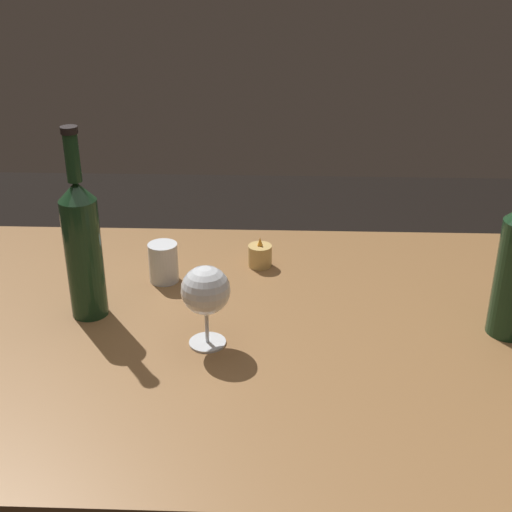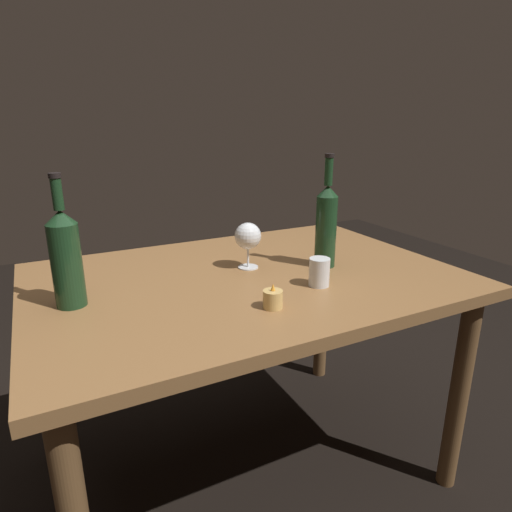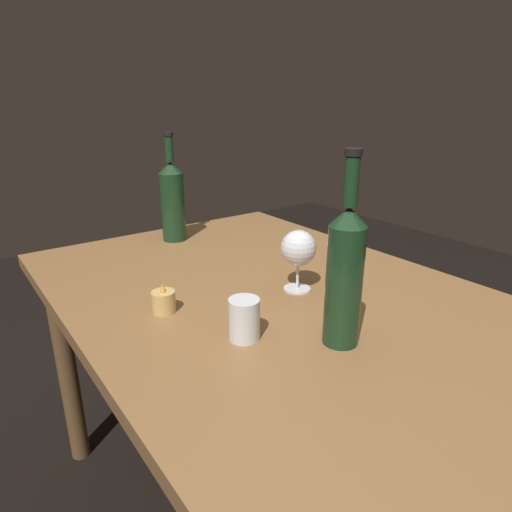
{
  "view_description": "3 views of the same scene",
  "coord_description": "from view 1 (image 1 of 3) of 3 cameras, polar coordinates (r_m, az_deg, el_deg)",
  "views": [
    {
      "loc": [
        0.09,
        -1.1,
        1.41
      ],
      "look_at": [
        0.05,
        0.08,
        0.85
      ],
      "focal_mm": 48.48,
      "sensor_mm": 36.0,
      "label": 1
    },
    {
      "loc": [
        0.56,
        1.16,
        1.21
      ],
      "look_at": [
        -0.03,
        0.0,
        0.8
      ],
      "focal_mm": 30.7,
      "sensor_mm": 36.0,
      "label": 2
    },
    {
      "loc": [
        -0.77,
        0.61,
        1.18
      ],
      "look_at": [
        -0.02,
        0.06,
        0.85
      ],
      "focal_mm": 30.96,
      "sensor_mm": 36.0,
      "label": 3
    }
  ],
  "objects": [
    {
      "name": "wine_glass_left",
      "position": [
        1.19,
        -4.18,
        -2.94
      ],
      "size": [
        0.09,
        0.09,
        0.15
      ],
      "color": "white",
      "rests_on": "dining_table"
    },
    {
      "name": "wine_bottle",
      "position": [
        1.3,
        -14.1,
        0.84
      ],
      "size": [
        0.07,
        0.07,
        0.37
      ],
      "color": "#19381E",
      "rests_on": "dining_table"
    },
    {
      "name": "water_tumbler",
      "position": [
        1.45,
        -7.64,
        -0.64
      ],
      "size": [
        0.06,
        0.06,
        0.08
      ],
      "color": "white",
      "rests_on": "dining_table"
    },
    {
      "name": "dining_table",
      "position": [
        1.34,
        -2.17,
        -9.09
      ],
      "size": [
        1.3,
        0.9,
        0.74
      ],
      "color": "olive",
      "rests_on": "ground"
    },
    {
      "name": "votive_candle",
      "position": [
        1.5,
        0.33,
        -0.02
      ],
      "size": [
        0.05,
        0.05,
        0.07
      ],
      "color": "#DBB266",
      "rests_on": "dining_table"
    }
  ]
}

